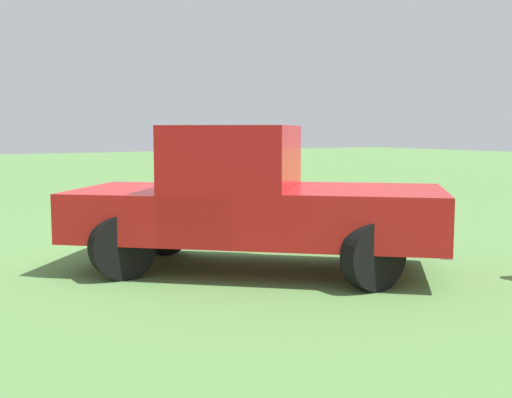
% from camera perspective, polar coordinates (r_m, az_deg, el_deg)
% --- Properties ---
extents(ground_plane, '(80.00, 80.00, 0.00)m').
position_cam_1_polar(ground_plane, '(8.78, -4.75, -5.35)').
color(ground_plane, '#5B8C47').
extents(pickup_truck, '(4.59, 4.44, 1.81)m').
position_cam_1_polar(pickup_truck, '(7.95, -0.82, 0.26)').
color(pickup_truck, black).
rests_on(pickup_truck, ground_plane).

